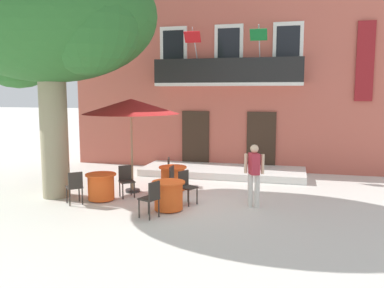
# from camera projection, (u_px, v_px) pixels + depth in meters

# --- Properties ---
(ground_plane) EXTENTS (120.00, 120.00, 0.00)m
(ground_plane) POSITION_uv_depth(u_px,v_px,m) (181.00, 201.00, 11.28)
(ground_plane) COLOR silver
(building_facade) EXTENTS (13.00, 5.09, 7.50)m
(building_facade) POSITION_uv_depth(u_px,v_px,m) (236.00, 76.00, 17.39)
(building_facade) COLOR #BC5B4C
(building_facade) RESTS_ON ground
(entrance_step_platform) EXTENTS (5.96, 2.12, 0.25)m
(entrance_step_platform) POSITION_uv_depth(u_px,v_px,m) (223.00, 171.00, 14.92)
(entrance_step_platform) COLOR silver
(entrance_step_platform) RESTS_ON ground
(plane_tree) EXTENTS (6.23, 5.47, 6.96)m
(plane_tree) POSITION_uv_depth(u_px,v_px,m) (47.00, 22.00, 11.24)
(plane_tree) COLOR gray
(plane_tree) RESTS_ON ground
(cafe_table_near_tree) EXTENTS (0.86, 0.86, 0.76)m
(cafe_table_near_tree) POSITION_uv_depth(u_px,v_px,m) (101.00, 187.00, 11.36)
(cafe_table_near_tree) COLOR #EA561E
(cafe_table_near_tree) RESTS_ON ground
(cafe_chair_near_tree_0) EXTENTS (0.56, 0.56, 0.91)m
(cafe_chair_near_tree_0) POSITION_uv_depth(u_px,v_px,m) (126.00, 179.00, 11.72)
(cafe_chair_near_tree_0) COLOR #2D2823
(cafe_chair_near_tree_0) RESTS_ON ground
(cafe_chair_near_tree_1) EXTENTS (0.57, 0.57, 0.91)m
(cafe_chair_near_tree_1) POSITION_uv_depth(u_px,v_px,m) (75.00, 185.00, 10.90)
(cafe_chair_near_tree_1) COLOR #2D2823
(cafe_chair_near_tree_1) RESTS_ON ground
(cafe_table_middle) EXTENTS (0.86, 0.86, 0.76)m
(cafe_table_middle) POSITION_uv_depth(u_px,v_px,m) (169.00, 195.00, 10.38)
(cafe_table_middle) COLOR #EA561E
(cafe_table_middle) RESTS_ON ground
(cafe_chair_middle_0) EXTENTS (0.54, 0.54, 0.91)m
(cafe_chair_middle_0) POSITION_uv_depth(u_px,v_px,m) (186.00, 185.00, 10.97)
(cafe_chair_middle_0) COLOR #2D2823
(cafe_chair_middle_0) RESTS_ON ground
(cafe_chair_middle_1) EXTENTS (0.52, 0.52, 0.91)m
(cafe_chair_middle_1) POSITION_uv_depth(u_px,v_px,m) (151.00, 197.00, 9.72)
(cafe_chair_middle_1) COLOR #2D2823
(cafe_chair_middle_1) RESTS_ON ground
(cafe_table_front) EXTENTS (0.86, 0.86, 0.76)m
(cafe_table_front) POSITION_uv_depth(u_px,v_px,m) (173.00, 178.00, 12.46)
(cafe_table_front) COLOR #EA561E
(cafe_table_front) RESTS_ON ground
(cafe_chair_front_0) EXTENTS (0.48, 0.48, 0.91)m
(cafe_chair_front_0) POSITION_uv_depth(u_px,v_px,m) (172.00, 169.00, 13.18)
(cafe_chair_front_0) COLOR #2D2823
(cafe_chair_front_0) RESTS_ON ground
(cafe_chair_front_1) EXTENTS (0.41, 0.41, 0.91)m
(cafe_chair_front_1) POSITION_uv_depth(u_px,v_px,m) (168.00, 179.00, 11.70)
(cafe_chair_front_1) COLOR #2D2823
(cafe_chair_front_1) RESTS_ON ground
(cafe_umbrella) EXTENTS (2.90, 2.90, 2.85)m
(cafe_umbrella) POSITION_uv_depth(u_px,v_px,m) (131.00, 107.00, 12.02)
(cafe_umbrella) COLOR #997A56
(cafe_umbrella) RESTS_ON ground
(pedestrian_near_entrance) EXTENTS (0.53, 0.40, 1.68)m
(pedestrian_near_entrance) POSITION_uv_depth(u_px,v_px,m) (254.00, 172.00, 10.59)
(pedestrian_near_entrance) COLOR silver
(pedestrian_near_entrance) RESTS_ON ground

